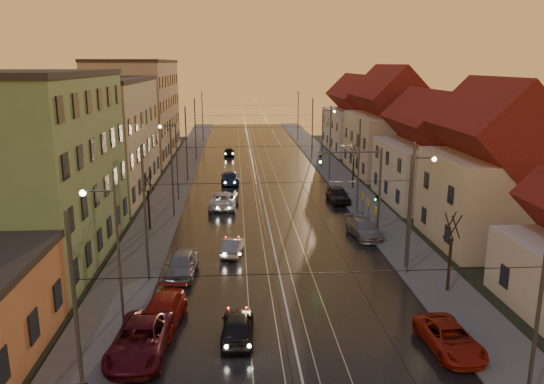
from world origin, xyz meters
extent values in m
plane|color=black|center=(0.00, 0.00, 0.00)|extent=(160.00, 160.00, 0.00)
cube|color=black|center=(0.00, 40.00, 0.02)|extent=(16.00, 120.00, 0.04)
cube|color=#4C4C4C|center=(-10.00, 40.00, 0.07)|extent=(4.00, 120.00, 0.15)
cube|color=#4C4C4C|center=(10.00, 40.00, 0.07)|extent=(4.00, 120.00, 0.15)
cube|color=gray|center=(-2.20, 40.00, 0.06)|extent=(0.06, 120.00, 0.03)
cube|color=gray|center=(-0.77, 40.00, 0.06)|extent=(0.06, 120.00, 0.03)
cube|color=gray|center=(0.77, 40.00, 0.06)|extent=(0.06, 120.00, 0.03)
cube|color=gray|center=(2.20, 40.00, 0.06)|extent=(0.06, 120.00, 0.03)
cube|color=#658A58|center=(-17.50, 14.00, 6.50)|extent=(10.00, 18.00, 13.00)
cube|color=#B1A988|center=(-17.50, 34.00, 6.00)|extent=(10.00, 20.00, 12.00)
cube|color=tan|center=(-17.50, 58.00, 7.00)|extent=(10.00, 24.00, 14.00)
cube|color=#C2B895|center=(17.00, 15.00, 3.50)|extent=(8.50, 10.00, 7.00)
pyramid|color=#591514|center=(17.00, 15.00, 8.90)|extent=(8.67, 10.20, 3.80)
cube|color=beige|center=(17.00, 28.00, 3.00)|extent=(9.00, 12.00, 6.00)
pyramid|color=#591514|center=(17.00, 28.00, 7.60)|extent=(9.18, 12.24, 3.20)
cube|color=#C2B895|center=(17.00, 43.00, 3.75)|extent=(9.00, 14.00, 7.50)
pyramid|color=#591514|center=(17.00, 43.00, 9.50)|extent=(9.18, 14.28, 4.00)
cube|color=beige|center=(17.00, 61.00, 3.25)|extent=(9.00, 16.00, 6.50)
pyramid|color=#591514|center=(17.00, 61.00, 8.25)|extent=(9.18, 16.32, 3.50)
cylinder|color=#595B60|center=(-8.60, -6.00, 4.50)|extent=(0.16, 0.16, 9.00)
cylinder|color=#595B60|center=(8.60, -6.00, 4.50)|extent=(0.16, 0.16, 9.00)
cylinder|color=#595B60|center=(-8.60, 9.00, 4.50)|extent=(0.16, 0.16, 9.00)
cylinder|color=#595B60|center=(8.60, 9.00, 4.50)|extent=(0.16, 0.16, 9.00)
cylinder|color=#595B60|center=(-8.60, 24.00, 4.50)|extent=(0.16, 0.16, 9.00)
cylinder|color=#595B60|center=(8.60, 24.00, 4.50)|extent=(0.16, 0.16, 9.00)
cylinder|color=#595B60|center=(-8.60, 39.00, 4.50)|extent=(0.16, 0.16, 9.00)
cylinder|color=#595B60|center=(8.60, 39.00, 4.50)|extent=(0.16, 0.16, 9.00)
cylinder|color=#595B60|center=(-8.60, 54.00, 4.50)|extent=(0.16, 0.16, 9.00)
cylinder|color=#595B60|center=(8.60, 54.00, 4.50)|extent=(0.16, 0.16, 9.00)
cylinder|color=#595B60|center=(-8.60, 72.00, 4.50)|extent=(0.16, 0.16, 9.00)
cylinder|color=#595B60|center=(8.60, 72.00, 4.50)|extent=(0.16, 0.16, 9.00)
cylinder|color=#595B60|center=(-8.80, 2.00, 4.00)|extent=(0.14, 0.14, 8.00)
cylinder|color=#595B60|center=(-9.60, 2.00, 7.80)|extent=(1.60, 0.10, 0.10)
sphere|color=#FFD88C|center=(-10.32, 2.00, 7.70)|extent=(0.32, 0.32, 0.32)
cylinder|color=#595B60|center=(8.80, 10.00, 4.00)|extent=(0.14, 0.14, 8.00)
cylinder|color=#595B60|center=(9.60, 10.00, 7.80)|extent=(1.60, 0.10, 0.10)
sphere|color=#FFD88C|center=(10.32, 10.00, 7.70)|extent=(0.32, 0.32, 0.32)
cylinder|color=#595B60|center=(-8.80, 30.00, 4.00)|extent=(0.14, 0.14, 8.00)
cylinder|color=#595B60|center=(-9.60, 30.00, 7.80)|extent=(1.60, 0.10, 0.10)
sphere|color=#FFD88C|center=(-10.32, 30.00, 7.70)|extent=(0.32, 0.32, 0.32)
cylinder|color=#595B60|center=(8.80, 46.00, 4.00)|extent=(0.14, 0.14, 8.00)
cylinder|color=#595B60|center=(9.60, 46.00, 7.80)|extent=(1.60, 0.10, 0.10)
sphere|color=#FFD88C|center=(10.32, 46.00, 7.70)|extent=(0.32, 0.32, 0.32)
cylinder|color=#595B60|center=(9.00, 18.00, 3.60)|extent=(0.20, 0.20, 7.20)
cylinder|color=#595B60|center=(6.40, 18.00, 6.90)|extent=(5.20, 0.14, 0.14)
imported|color=black|center=(4.00, 18.00, 6.30)|extent=(0.15, 0.18, 0.90)
sphere|color=#19FF3F|center=(4.00, 17.88, 6.15)|extent=(0.20, 0.20, 0.20)
cylinder|color=black|center=(-10.20, 20.00, 1.75)|extent=(0.18, 0.18, 3.50)
cylinder|color=black|center=(-9.97, 20.09, 4.30)|extent=(0.37, 0.92, 1.61)
cylinder|color=black|center=(-10.29, 20.23, 4.30)|extent=(0.91, 0.40, 1.61)
cylinder|color=black|center=(-10.43, 19.91, 4.30)|extent=(0.37, 0.92, 1.61)
cylinder|color=black|center=(-10.07, 19.78, 4.30)|extent=(0.84, 0.54, 1.62)
cylinder|color=black|center=(10.20, 6.00, 1.75)|extent=(0.18, 0.18, 3.50)
cylinder|color=black|center=(10.43, 6.09, 4.30)|extent=(0.37, 0.92, 1.61)
cylinder|color=black|center=(10.11, 6.23, 4.30)|extent=(0.91, 0.40, 1.61)
cylinder|color=black|center=(9.97, 5.91, 4.30)|extent=(0.37, 0.92, 1.61)
cylinder|color=black|center=(10.32, 5.78, 4.30)|extent=(0.84, 0.54, 1.62)
cylinder|color=black|center=(10.40, 34.00, 1.75)|extent=(0.18, 0.18, 3.50)
cylinder|color=black|center=(10.63, 34.09, 4.30)|extent=(0.37, 0.92, 1.61)
cylinder|color=black|center=(10.31, 34.23, 4.30)|extent=(0.91, 0.40, 1.61)
cylinder|color=black|center=(10.17, 33.91, 4.30)|extent=(0.37, 0.92, 1.61)
cylinder|color=black|center=(10.53, 33.78, 4.30)|extent=(0.84, 0.54, 1.62)
imported|color=black|center=(-2.86, 1.21, 0.70)|extent=(1.84, 4.16, 1.39)
imported|color=gray|center=(-3.19, 13.69, 0.62)|extent=(1.80, 3.89, 1.23)
imported|color=silver|center=(-4.04, 27.11, 0.78)|extent=(3.09, 5.86, 1.57)
imported|color=navy|center=(-3.50, 37.73, 0.75)|extent=(2.11, 5.15, 1.49)
imported|color=black|center=(-3.77, 56.98, 0.66)|extent=(1.57, 3.88, 1.32)
imported|color=#520E19|center=(-7.60, -0.05, 0.79)|extent=(2.94, 5.80, 1.57)
imported|color=#9D1B0F|center=(-6.96, 2.96, 0.73)|extent=(2.69, 5.24, 1.46)
imported|color=gray|center=(-6.54, 9.86, 0.79)|extent=(2.22, 4.75, 1.57)
imported|color=#9B1D0F|center=(7.60, -0.69, 0.66)|extent=(2.52, 4.88, 1.32)
imported|color=gray|center=(7.60, 17.06, 0.71)|extent=(2.56, 5.11, 1.42)
imported|color=black|center=(7.60, 28.23, 0.79)|extent=(2.12, 4.75, 1.59)
camera|label=1|loc=(-2.82, -23.75, 13.87)|focal=35.00mm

